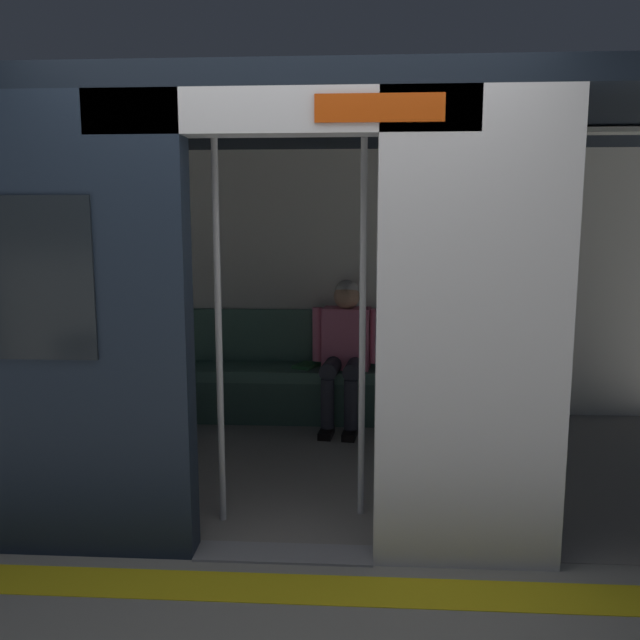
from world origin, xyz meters
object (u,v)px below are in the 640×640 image
(grab_pole_door, at_px, (218,324))
(person_seated, at_px, (345,343))
(bench_seat, at_px, (314,381))
(grab_pole_far, at_px, (362,322))
(handbag, at_px, (397,358))
(book, at_px, (306,365))
(train_car, at_px, (295,238))

(grab_pole_door, bearing_deg, person_seated, -109.67)
(bench_seat, distance_m, grab_pole_far, 1.90)
(handbag, bearing_deg, person_seated, 13.62)
(handbag, xyz_separation_m, book, (0.74, 0.00, -0.07))
(train_car, relative_size, handbag, 24.62)
(book, bearing_deg, bench_seat, 171.60)
(book, height_order, grab_pole_far, grab_pole_far)
(book, relative_size, grab_pole_door, 0.10)
(grab_pole_door, bearing_deg, book, -99.42)
(train_car, bearing_deg, grab_pole_far, 122.27)
(bench_seat, height_order, book, book)
(train_car, height_order, book, train_car)
(train_car, relative_size, grab_pole_far, 2.91)
(train_car, relative_size, bench_seat, 2.60)
(book, distance_m, grab_pole_door, 2.00)
(person_seated, bearing_deg, bench_seat, -11.74)
(book, bearing_deg, train_car, 115.80)
(grab_pole_far, bearing_deg, handbag, -99.47)
(bench_seat, relative_size, grab_pole_far, 1.12)
(book, bearing_deg, grab_pole_door, 105.43)
(bench_seat, bearing_deg, book, -33.26)
(bench_seat, height_order, handbag, handbag)
(book, bearing_deg, grab_pole_far, 129.36)
(person_seated, bearing_deg, grab_pole_door, 70.33)
(train_car, distance_m, handbag, 1.63)
(handbag, relative_size, grab_pole_far, 0.12)
(person_seated, height_order, handbag, person_seated)
(train_car, distance_m, person_seated, 1.33)
(train_car, bearing_deg, grab_pole_door, 68.00)
(bench_seat, relative_size, book, 11.19)
(train_car, height_order, bench_seat, train_car)
(bench_seat, bearing_deg, handbag, -175.79)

